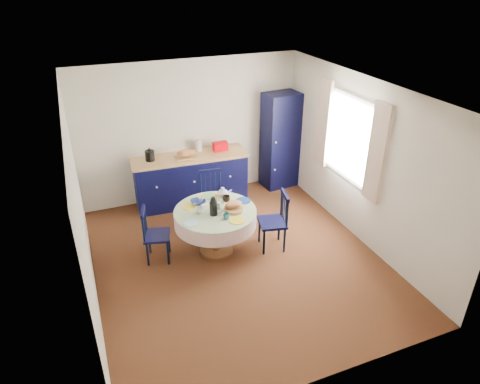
# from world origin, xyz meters

# --- Properties ---
(floor) EXTENTS (4.50, 4.50, 0.00)m
(floor) POSITION_xyz_m (0.00, 0.00, 0.00)
(floor) COLOR black
(floor) RESTS_ON ground
(ceiling) EXTENTS (4.50, 4.50, 0.00)m
(ceiling) POSITION_xyz_m (0.00, 0.00, 2.50)
(ceiling) COLOR white
(ceiling) RESTS_ON wall_back
(wall_back) EXTENTS (4.00, 0.02, 2.50)m
(wall_back) POSITION_xyz_m (0.00, 2.25, 1.25)
(wall_back) COLOR silver
(wall_back) RESTS_ON floor
(wall_left) EXTENTS (0.02, 4.50, 2.50)m
(wall_left) POSITION_xyz_m (-2.00, 0.00, 1.25)
(wall_left) COLOR silver
(wall_left) RESTS_ON floor
(wall_right) EXTENTS (0.02, 4.50, 2.50)m
(wall_right) POSITION_xyz_m (2.00, 0.00, 1.25)
(wall_right) COLOR silver
(wall_right) RESTS_ON floor
(window) EXTENTS (0.10, 1.74, 1.45)m
(window) POSITION_xyz_m (1.95, 0.30, 1.52)
(window) COLOR white
(window) RESTS_ON wall_right
(kitchen_counter) EXTENTS (2.06, 0.74, 1.15)m
(kitchen_counter) POSITION_xyz_m (-0.13, 1.96, 0.47)
(kitchen_counter) COLOR black
(kitchen_counter) RESTS_ON floor
(pantry_cabinet) EXTENTS (0.68, 0.52, 1.83)m
(pantry_cabinet) POSITION_xyz_m (1.66, 2.00, 0.91)
(pantry_cabinet) COLOR black
(pantry_cabinet) RESTS_ON floor
(dining_table) EXTENTS (1.20, 1.20, 1.00)m
(dining_table) POSITION_xyz_m (-0.21, 0.30, 0.60)
(dining_table) COLOR brown
(dining_table) RESTS_ON floor
(chair_left) EXTENTS (0.45, 0.46, 0.84)m
(chair_left) POSITION_xyz_m (-1.10, 0.46, 0.43)
(chair_left) COLOR black
(chair_left) RESTS_ON floor
(chair_far) EXTENTS (0.45, 0.43, 0.91)m
(chair_far) POSITION_xyz_m (0.01, 1.16, 0.46)
(chair_far) COLOR black
(chair_far) RESTS_ON floor
(chair_right) EXTENTS (0.47, 0.48, 0.92)m
(chair_right) POSITION_xyz_m (0.65, 0.10, 0.47)
(chair_right) COLOR black
(chair_right) RESTS_ON floor
(mug_a) EXTENTS (0.12, 0.12, 0.09)m
(mug_a) POSITION_xyz_m (-0.46, 0.32, 0.77)
(mug_a) COLOR silver
(mug_a) RESTS_ON dining_table
(mug_b) EXTENTS (0.10, 0.10, 0.09)m
(mug_b) POSITION_xyz_m (-0.15, 0.02, 0.77)
(mug_b) COLOR #2E6878
(mug_b) RESTS_ON dining_table
(mug_c) EXTENTS (0.12, 0.12, 0.09)m
(mug_c) POSITION_xyz_m (0.02, 0.49, 0.77)
(mug_c) COLOR black
(mug_c) RESTS_ON dining_table
(mug_d) EXTENTS (0.09, 0.09, 0.09)m
(mug_d) POSITION_xyz_m (-0.33, 0.62, 0.77)
(mug_d) COLOR silver
(mug_d) RESTS_ON dining_table
(cobalt_bowl) EXTENTS (0.22, 0.22, 0.05)m
(cobalt_bowl) POSITION_xyz_m (-0.39, 0.58, 0.75)
(cobalt_bowl) COLOR navy
(cobalt_bowl) RESTS_ON dining_table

